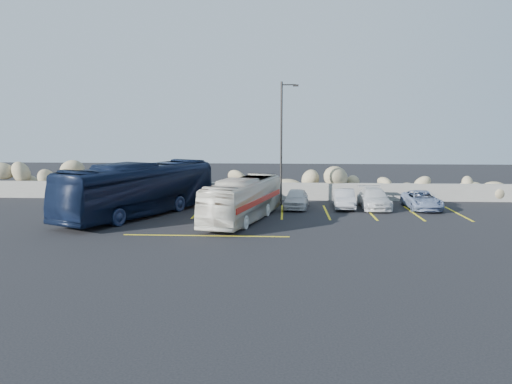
# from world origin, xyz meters

# --- Properties ---
(ground) EXTENTS (90.00, 90.00, 0.00)m
(ground) POSITION_xyz_m (0.00, 0.00, 0.00)
(ground) COLOR black
(ground) RESTS_ON ground
(seawall) EXTENTS (60.00, 0.40, 1.20)m
(seawall) POSITION_xyz_m (0.00, 12.00, 0.60)
(seawall) COLOR gray
(seawall) RESTS_ON ground
(riprap_pile) EXTENTS (54.00, 2.80, 2.60)m
(riprap_pile) POSITION_xyz_m (0.00, 13.20, 1.30)
(riprap_pile) COLOR tan
(riprap_pile) RESTS_ON ground
(parking_lines) EXTENTS (18.16, 9.36, 0.01)m
(parking_lines) POSITION_xyz_m (4.64, 5.57, 0.01)
(parking_lines) COLOR gold
(parking_lines) RESTS_ON ground
(lamppost) EXTENTS (1.14, 0.18, 8.00)m
(lamppost) POSITION_xyz_m (2.56, 9.50, 4.30)
(lamppost) COLOR #2A2725
(lamppost) RESTS_ON ground
(vintage_bus) EXTENTS (4.06, 8.72, 2.36)m
(vintage_bus) POSITION_xyz_m (0.46, 4.13, 1.18)
(vintage_bus) COLOR silver
(vintage_bus) RESTS_ON ground
(tour_coach) EXTENTS (7.24, 11.16, 3.10)m
(tour_coach) POSITION_xyz_m (-5.69, 5.34, 1.55)
(tour_coach) COLOR black
(tour_coach) RESTS_ON ground
(car_a) EXTENTS (1.80, 3.72, 1.22)m
(car_a) POSITION_xyz_m (3.48, 8.43, 0.61)
(car_a) COLOR silver
(car_a) RESTS_ON ground
(car_b) EXTENTS (1.41, 3.67, 1.19)m
(car_b) POSITION_xyz_m (6.52, 8.64, 0.60)
(car_b) COLOR #AFB0B4
(car_b) RESTS_ON ground
(car_c) EXTENTS (1.78, 4.32, 1.25)m
(car_c) POSITION_xyz_m (8.42, 8.75, 0.62)
(car_c) COLOR silver
(car_c) RESTS_ON ground
(car_d) EXTENTS (1.91, 4.10, 1.14)m
(car_d) POSITION_xyz_m (11.37, 8.60, 0.57)
(car_d) COLOR #7C8EB1
(car_d) RESTS_ON ground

